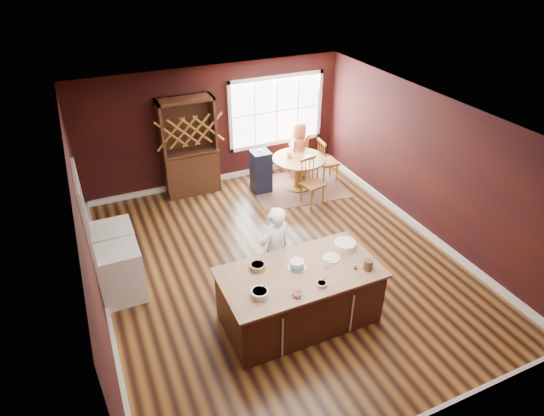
{
  "coord_description": "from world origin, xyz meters",
  "views": [
    {
      "loc": [
        -2.76,
        -5.77,
        5.1
      ],
      "look_at": [
        -0.06,
        0.24,
        1.05
      ],
      "focal_mm": 30.0,
      "sensor_mm": 36.0,
      "label": 1
    }
  ],
  "objects": [
    {
      "name": "hutch",
      "position": [
        -0.69,
        3.22,
        1.09
      ],
      "size": [
        1.18,
        0.49,
        2.17
      ],
      "primitive_type": "cube",
      "color": "#3E2915",
      "rests_on": "ground"
    },
    {
      "name": "window",
      "position": [
        1.5,
        3.47,
        1.5
      ],
      "size": [
        2.36,
        0.1,
        1.66
      ],
      "primitive_type": null,
      "color": "white",
      "rests_on": "room_shell"
    },
    {
      "name": "baker",
      "position": [
        -0.37,
        -0.56,
        0.79
      ],
      "size": [
        0.65,
        0.51,
        1.57
      ],
      "primitive_type": "imported",
      "rotation": [
        0.0,
        0.0,
        3.4
      ],
      "color": "white",
      "rests_on": "ground"
    },
    {
      "name": "doorway",
      "position": [
        -2.97,
        0.6,
        1.02
      ],
      "size": [
        0.08,
        1.26,
        2.13
      ],
      "primitive_type": null,
      "color": "white",
      "rests_on": "room_shell"
    },
    {
      "name": "toddler",
      "position": [
        0.81,
        2.73,
        0.81
      ],
      "size": [
        0.18,
        0.14,
        0.26
      ],
      "primitive_type": null,
      "color": "#8CA5BF",
      "rests_on": "high_chair"
    },
    {
      "name": "bowl_olive",
      "position": [
        -0.19,
        -1.71,
        0.95
      ],
      "size": [
        0.15,
        0.15,
        0.05
      ],
      "primitive_type": "cylinder",
      "color": "#EDE8BD",
      "rests_on": "kitchen_island"
    },
    {
      "name": "white_tub",
      "position": [
        0.56,
        -1.1,
        0.98
      ],
      "size": [
        0.33,
        0.33,
        0.11
      ],
      "primitive_type": "cylinder",
      "color": "silver",
      "rests_on": "kitchen_island"
    },
    {
      "name": "seated_woman",
      "position": [
        1.82,
        2.9,
        0.69
      ],
      "size": [
        0.8,
        0.74,
        1.37
      ],
      "primitive_type": "imported",
      "rotation": [
        0.0,
        0.0,
        3.76
      ],
      "color": "#D26C51",
      "rests_on": "ground"
    },
    {
      "name": "toy_figurine",
      "position": [
        0.44,
        -1.6,
        0.96
      ],
      "size": [
        0.05,
        0.05,
        0.08
      ],
      "primitive_type": null,
      "color": "yellow",
      "rests_on": "kitchen_island"
    },
    {
      "name": "dinner_plate",
      "position": [
        0.25,
        -1.24,
        0.93
      ],
      "size": [
        0.27,
        0.27,
        0.02
      ],
      "primitive_type": "cylinder",
      "color": "beige",
      "rests_on": "kitchen_island"
    },
    {
      "name": "chair_south",
      "position": [
        1.51,
        1.62,
        0.52
      ],
      "size": [
        0.52,
        0.5,
        1.04
      ],
      "primitive_type": null,
      "rotation": [
        0.0,
        0.0,
        0.21
      ],
      "color": "brown",
      "rests_on": "ground"
    },
    {
      "name": "kitchen_island",
      "position": [
        -0.32,
        -1.33,
        0.44
      ],
      "size": [
        2.31,
        1.21,
        0.92
      ],
      "color": "#34170A",
      "rests_on": "ground"
    },
    {
      "name": "high_chair",
      "position": [
        0.74,
        2.61,
        0.5
      ],
      "size": [
        0.41,
        0.41,
        1.0
      ],
      "primitive_type": null,
      "rotation": [
        0.0,
        0.0,
        -0.01
      ],
      "color": "black",
      "rests_on": "ground"
    },
    {
      "name": "drinking_glass",
      "position": [
        0.08,
        -1.42,
        0.99
      ],
      "size": [
        0.07,
        0.07,
        0.13
      ],
      "primitive_type": "cylinder",
      "color": "silver",
      "rests_on": "kitchen_island"
    },
    {
      "name": "dryer",
      "position": [
        -2.64,
        0.92,
        0.47
      ],
      "size": [
        0.65,
        0.63,
        0.94
      ],
      "primitive_type": "cube",
      "color": "white",
      "rests_on": "ground"
    },
    {
      "name": "table_plate",
      "position": [
        1.77,
        2.3,
        0.76
      ],
      "size": [
        0.21,
        0.21,
        0.02
      ],
      "primitive_type": "cylinder",
      "color": "beige",
      "rests_on": "dining_table"
    },
    {
      "name": "washer",
      "position": [
        -2.64,
        0.28,
        0.46
      ],
      "size": [
        0.64,
        0.62,
        0.93
      ],
      "primitive_type": "cube",
      "color": "white",
      "rests_on": "ground"
    },
    {
      "name": "stoneware_crock",
      "position": [
        0.6,
        -1.67,
        1.0
      ],
      "size": [
        0.13,
        0.13,
        0.16
      ],
      "primitive_type": "cylinder",
      "color": "#533720",
      "rests_on": "kitchen_island"
    },
    {
      "name": "rug",
      "position": [
        1.56,
        2.38,
        0.01
      ],
      "size": [
        2.24,
        1.82,
        0.01
      ],
      "primitive_type": "cube",
      "rotation": [
        0.0,
        0.0,
        -0.11
      ],
      "color": "brown",
      "rests_on": "ground"
    },
    {
      "name": "bowl_blue",
      "position": [
        -1.04,
        -1.56,
        0.97
      ],
      "size": [
        0.24,
        0.24,
        0.09
      ],
      "primitive_type": "cylinder",
      "color": "silver",
      "rests_on": "kitchen_island"
    },
    {
      "name": "bowl_pink",
      "position": [
        -0.59,
        -1.76,
        0.95
      ],
      "size": [
        0.15,
        0.15,
        0.05
      ],
      "primitive_type": "cylinder",
      "color": "white",
      "rests_on": "kitchen_island"
    },
    {
      "name": "chair_east",
      "position": [
        2.35,
        2.43,
        0.52
      ],
      "size": [
        0.45,
        0.47,
        1.05
      ],
      "primitive_type": null,
      "rotation": [
        0.0,
        0.0,
        1.51
      ],
      "color": "brown",
      "rests_on": "ground"
    },
    {
      "name": "table_cup",
      "position": [
        1.39,
        2.53,
        0.8
      ],
      "size": [
        0.15,
        0.15,
        0.1
      ],
      "primitive_type": "imported",
      "rotation": [
        0.0,
        0.0,
        -0.12
      ],
      "color": "silver",
      "rests_on": "dining_table"
    },
    {
      "name": "dining_table",
      "position": [
        1.56,
        2.38,
        0.53
      ],
      "size": [
        1.2,
        1.2,
        0.75
      ],
      "color": "brown",
      "rests_on": "ground"
    },
    {
      "name": "room_shell",
      "position": [
        0.0,
        0.0,
        1.35
      ],
      "size": [
        7.0,
        7.0,
        7.0
      ],
      "color": "brown",
      "rests_on": "ground"
    },
    {
      "name": "chair_north",
      "position": [
        1.92,
        3.09,
        0.49
      ],
      "size": [
        0.56,
        0.56,
        0.98
      ],
      "primitive_type": null,
      "rotation": [
        0.0,
        0.0,
        3.78
      ],
      "color": "#925E32",
      "rests_on": "ground"
    },
    {
      "name": "bowl_yellow",
      "position": [
        -0.85,
        -1.02,
        0.96
      ],
      "size": [
        0.23,
        0.23,
        0.09
      ],
      "primitive_type": "cylinder",
      "color": "#AE7A3F",
      "rests_on": "kitchen_island"
    },
    {
      "name": "layer_cake",
      "position": [
        -0.32,
        -1.23,
        0.98
      ],
      "size": [
        0.29,
        0.29,
        0.12
      ],
      "primitive_type": null,
      "color": "silver",
      "rests_on": "kitchen_island"
    }
  ]
}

